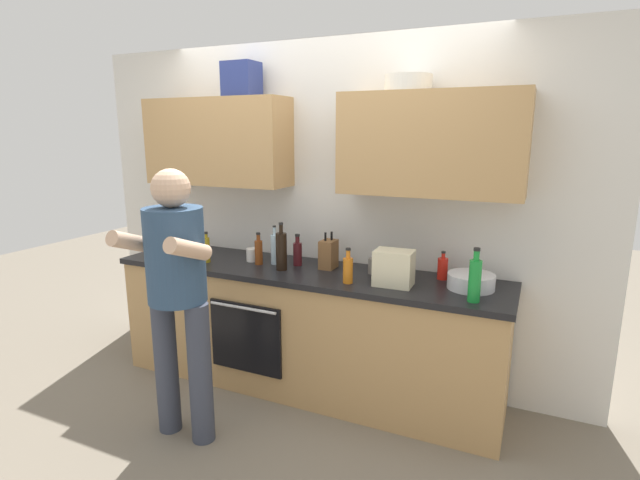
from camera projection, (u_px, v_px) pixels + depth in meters
ground_plane at (304, 385)px, 3.62m from camera, size 12.00×12.00×0.00m
back_wall_unit at (319, 181)px, 3.54m from camera, size 4.00×0.38×2.50m
counter at (304, 329)px, 3.52m from camera, size 2.84×0.67×0.90m
person_standing at (177, 285)px, 2.83m from camera, size 0.49×0.45×1.65m
bottle_oil at (206, 249)px, 3.60m from camera, size 0.05×0.05×0.23m
bottle_wine at (298, 253)px, 3.51m from camera, size 0.06×0.06×0.23m
bottle_vinegar at (259, 251)px, 3.54m from camera, size 0.06×0.06×0.24m
bottle_soy at (281, 251)px, 3.39m from camera, size 0.08×0.08×0.34m
bottle_hotsauce at (443, 268)px, 3.19m from camera, size 0.07×0.07×0.19m
bottle_water at (275, 249)px, 3.55m from camera, size 0.06×0.06×0.29m
bottle_soda at (475, 279)px, 2.75m from camera, size 0.07×0.07×0.32m
bottle_juice at (348, 269)px, 3.10m from camera, size 0.06×0.06×0.23m
cup_stoneware at (374, 266)px, 3.32m from camera, size 0.08×0.08×0.11m
cup_ceramic at (194, 246)px, 3.95m from camera, size 0.07×0.07×0.08m
cup_coffee at (252, 255)px, 3.64m from camera, size 0.09×0.09×0.10m
mixing_bowl at (471, 281)px, 3.00m from camera, size 0.29×0.29×0.09m
knife_block at (328, 254)px, 3.44m from camera, size 0.10×0.14×0.26m
grocery_bag_rice at (394, 268)px, 3.05m from camera, size 0.24×0.18×0.23m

